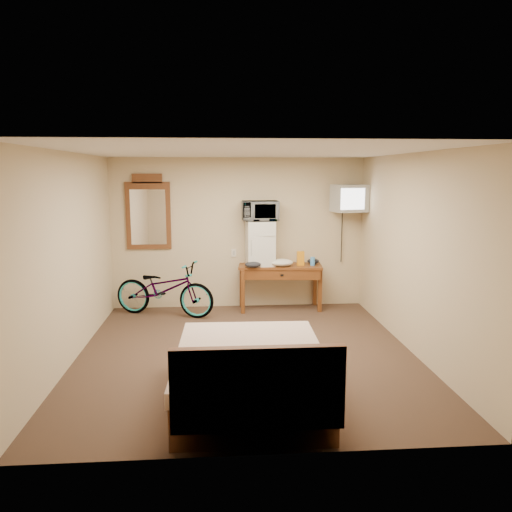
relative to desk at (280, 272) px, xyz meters
name	(u,v)px	position (x,y,z in m)	size (l,w,h in m)	color
room	(246,256)	(-0.68, -2.00, 0.62)	(4.60, 4.64, 2.50)	#433021
desk	(280,272)	(0.00, 0.00, 0.00)	(1.40, 0.65, 0.75)	brown
mini_fridge	(260,243)	(-0.33, 0.06, 0.48)	(0.47, 0.46, 0.73)	silver
microwave	(260,211)	(-0.33, 0.06, 1.01)	(0.58, 0.39, 0.32)	silver
snack_bag	(300,258)	(0.33, -0.01, 0.24)	(0.12, 0.07, 0.23)	orange
blue_cup	(313,261)	(0.53, -0.04, 0.19)	(0.08, 0.08, 0.14)	#4392E5
cloth_cream	(281,263)	(0.01, -0.07, 0.18)	(0.38, 0.29, 0.12)	beige
cloth_dark_a	(253,265)	(-0.46, -0.15, 0.17)	(0.26, 0.19, 0.10)	black
cloth_dark_b	(313,261)	(0.56, 0.10, 0.16)	(0.20, 0.16, 0.09)	black
crt_television	(349,198)	(1.12, 0.02, 1.21)	(0.59, 0.64, 0.44)	black
wall_mirror	(148,213)	(-2.15, 0.27, 0.97)	(0.72, 0.04, 1.23)	#5F2D1B
bicycle	(164,289)	(-1.88, -0.19, -0.20)	(0.58, 1.66, 0.87)	black
bed	(251,375)	(-0.71, -3.38, -0.33)	(1.49, 1.97, 0.90)	#5F2D1B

